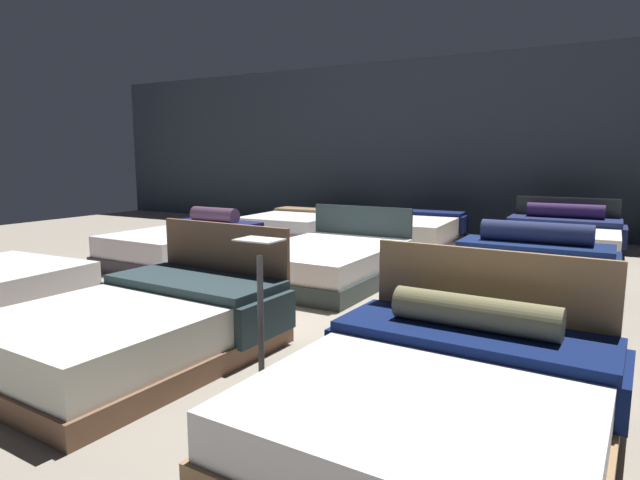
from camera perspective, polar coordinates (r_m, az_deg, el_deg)
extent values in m
cube|color=gray|center=(6.47, -0.16, -4.85)|extent=(18.00, 18.00, 0.02)
cube|color=#333D4C|center=(11.21, 13.58, 9.79)|extent=(18.00, 0.06, 3.50)
cube|color=brown|center=(4.32, -19.32, -11.21)|extent=(1.60, 2.11, 0.16)
cube|color=white|center=(4.25, -19.48, -8.36)|extent=(1.53, 2.05, 0.29)
cube|color=brown|center=(4.88, -10.15, -3.73)|extent=(1.42, 0.10, 0.95)
cube|color=#28383D|center=(4.62, -13.23, -4.39)|extent=(1.51, 0.74, 0.07)
cube|color=#28383D|center=(5.22, -19.06, -5.29)|extent=(0.10, 0.68, 0.31)
cube|color=#28383D|center=(4.18, -5.71, -8.33)|extent=(0.10, 0.68, 0.31)
cube|color=#96724C|center=(3.01, 12.03, -19.80)|extent=(1.72, 2.02, 0.18)
cube|color=white|center=(2.92, 12.17, -16.13)|extent=(1.66, 1.96, 0.24)
cube|color=#96724C|center=(3.74, 17.36, -8.01)|extent=(1.56, 0.10, 0.93)
cube|color=#0D1B4B|center=(3.43, 15.88, -9.68)|extent=(1.65, 0.69, 0.06)
cube|color=#0D1B4B|center=(3.77, 3.41, -10.10)|extent=(0.09, 0.63, 0.24)
cube|color=#0D1B4B|center=(3.37, 29.80, -13.65)|extent=(0.09, 0.63, 0.24)
cylinder|color=olive|center=(3.42, 16.14, -7.46)|extent=(1.01, 0.25, 0.21)
cube|color=#2B262E|center=(7.95, -14.45, -1.76)|extent=(1.49, 2.12, 0.19)
cube|color=silver|center=(7.91, -14.52, -0.07)|extent=(1.43, 2.06, 0.28)
cube|color=#15194E|center=(8.45, -10.81, 1.79)|extent=(1.43, 0.50, 0.06)
cube|color=#15194E|center=(8.96, -14.24, 1.01)|extent=(0.08, 0.47, 0.26)
cube|color=#15194E|center=(8.01, -6.90, 0.31)|extent=(0.08, 0.47, 0.26)
cylinder|color=#4D324B|center=(8.37, -11.19, 2.64)|extent=(0.82, 0.25, 0.23)
cube|color=#263435|center=(6.57, 0.46, -3.63)|extent=(1.56, 2.15, 0.21)
cube|color=silver|center=(6.52, 0.47, -1.70)|extent=(1.50, 2.09, 0.24)
cube|color=#263435|center=(7.45, 4.50, 0.36)|extent=(1.46, 0.05, 0.85)
cube|color=brown|center=(5.86, 20.77, -5.74)|extent=(1.65, 2.14, 0.21)
cube|color=silver|center=(5.81, 20.91, -3.38)|extent=(1.59, 2.08, 0.28)
cube|color=#0F1E4C|center=(6.47, 21.92, -0.63)|extent=(1.62, 0.66, 0.07)
cube|color=#0F1E4C|center=(6.64, 14.79, -1.19)|extent=(0.08, 0.65, 0.19)
cube|color=#0F1E4C|center=(6.45, 29.15, -2.33)|extent=(0.08, 0.65, 0.19)
cylinder|color=navy|center=(6.50, 22.06, 0.73)|extent=(1.19, 0.25, 0.25)
cube|color=#996D51|center=(10.32, -2.41, 0.94)|extent=(1.70, 2.15, 0.20)
cube|color=silver|center=(10.29, -2.42, 2.11)|extent=(1.64, 2.09, 0.23)
cube|color=olive|center=(10.91, -0.56, 3.24)|extent=(1.61, 0.65, 0.05)
cube|color=olive|center=(11.31, -4.16, 2.78)|extent=(0.08, 0.58, 0.20)
cube|color=olive|center=(10.58, 3.29, 2.36)|extent=(0.08, 0.58, 0.20)
cube|color=black|center=(9.26, 9.33, -0.17)|extent=(1.65, 2.15, 0.17)
cube|color=silver|center=(9.22, 9.37, 1.32)|extent=(1.58, 2.09, 0.31)
cube|color=#0E1744|center=(9.93, 10.73, 2.91)|extent=(1.55, 0.56, 0.06)
cube|color=#0E1744|center=(10.19, 6.50, 2.16)|extent=(0.08, 0.49, 0.29)
cube|color=#0E1744|center=(9.76, 15.09, 1.62)|extent=(0.08, 0.49, 0.29)
cube|color=#2B332D|center=(8.76, 24.09, -1.45)|extent=(1.68, 2.00, 0.14)
cube|color=white|center=(8.73, 24.19, 0.08)|extent=(1.62, 1.94, 0.33)
cube|color=#2B332D|center=(9.69, 24.74, 1.59)|extent=(1.57, 0.06, 0.87)
cube|color=#18214D|center=(9.30, 24.59, 1.86)|extent=(1.64, 0.73, 0.09)
cube|color=#18214D|center=(9.42, 19.41, 1.06)|extent=(0.10, 0.72, 0.29)
cube|color=#18214D|center=(9.30, 29.68, 0.30)|extent=(0.10, 0.72, 0.29)
cylinder|color=#382155|center=(9.39, 24.70, 2.84)|extent=(1.14, 0.24, 0.23)
cylinder|color=#3F3F44|center=(3.66, -6.21, -15.70)|extent=(0.24, 0.24, 0.02)
cylinder|color=#3F3F44|center=(3.49, -6.34, -9.03)|extent=(0.04, 0.04, 0.91)
cube|color=white|center=(3.36, -6.50, 0.02)|extent=(0.28, 0.20, 0.01)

